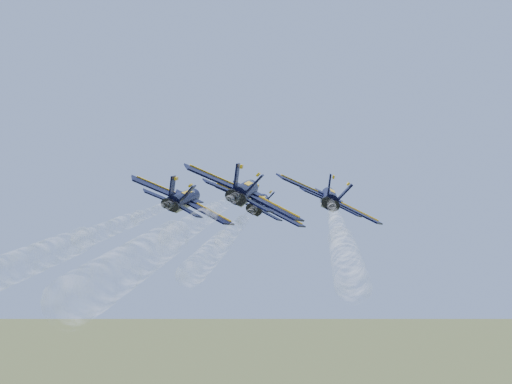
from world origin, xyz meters
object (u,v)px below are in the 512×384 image
(jet_left, at_px, (184,200))
(jet_slot, at_px, (245,192))
(jet_lead, at_px, (259,204))
(jet_right, at_px, (329,198))

(jet_left, height_order, jet_slot, same)
(jet_lead, height_order, jet_right, same)
(jet_left, distance_m, jet_slot, 15.49)
(jet_lead, relative_size, jet_right, 1.00)
(jet_lead, xyz_separation_m, jet_right, (12.91, -8.22, 0.00))
(jet_left, bearing_deg, jet_right, -3.25)
(jet_lead, height_order, jet_slot, same)
(jet_lead, bearing_deg, jet_left, -131.74)
(jet_lead, relative_size, jet_slot, 1.00)
(jet_slot, bearing_deg, jet_right, 48.19)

